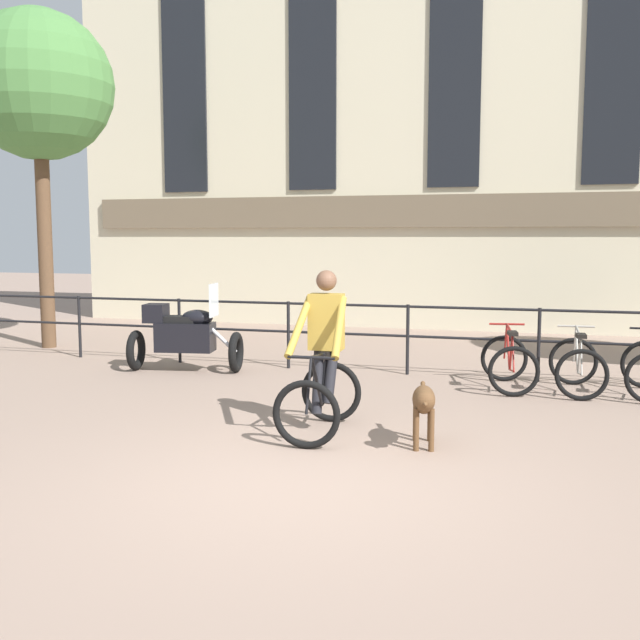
{
  "coord_description": "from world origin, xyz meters",
  "views": [
    {
      "loc": [
        1.87,
        -5.74,
        2.06
      ],
      "look_at": [
        -0.67,
        2.86,
        1.05
      ],
      "focal_mm": 42.0,
      "sensor_mm": 36.0,
      "label": 1
    }
  ],
  "objects_px": {
    "parked_motorcycle": "(184,335)",
    "parked_bicycle_mid_left": "(577,366)",
    "dog": "(424,402)",
    "cyclist_with_bike": "(323,360)",
    "parked_bicycle_near_lamp": "(509,363)"
  },
  "relations": [
    {
      "from": "cyclist_with_bike",
      "to": "parked_bicycle_near_lamp",
      "type": "relative_size",
      "value": 1.41
    },
    {
      "from": "cyclist_with_bike",
      "to": "parked_bicycle_mid_left",
      "type": "height_order",
      "value": "cyclist_with_bike"
    },
    {
      "from": "cyclist_with_bike",
      "to": "dog",
      "type": "bearing_deg",
      "value": -19.27
    },
    {
      "from": "parked_motorcycle",
      "to": "parked_bicycle_mid_left",
      "type": "xyz_separation_m",
      "value": [
        5.68,
        0.05,
        -0.2
      ]
    },
    {
      "from": "parked_motorcycle",
      "to": "parked_bicycle_mid_left",
      "type": "bearing_deg",
      "value": -98.99
    },
    {
      "from": "cyclist_with_bike",
      "to": "parked_bicycle_mid_left",
      "type": "bearing_deg",
      "value": 43.84
    },
    {
      "from": "parked_motorcycle",
      "to": "parked_bicycle_near_lamp",
      "type": "relative_size",
      "value": 1.48
    },
    {
      "from": "parked_bicycle_mid_left",
      "to": "dog",
      "type": "bearing_deg",
      "value": 60.61
    },
    {
      "from": "parked_bicycle_near_lamp",
      "to": "cyclist_with_bike",
      "type": "bearing_deg",
      "value": 48.42
    },
    {
      "from": "cyclist_with_bike",
      "to": "parked_bicycle_mid_left",
      "type": "xyz_separation_m",
      "value": [
        2.67,
        2.84,
        -0.41
      ]
    },
    {
      "from": "parked_bicycle_mid_left",
      "to": "parked_motorcycle",
      "type": "bearing_deg",
      "value": -2.81
    },
    {
      "from": "parked_motorcycle",
      "to": "cyclist_with_bike",
      "type": "bearing_deg",
      "value": -142.33
    },
    {
      "from": "dog",
      "to": "parked_bicycle_mid_left",
      "type": "xyz_separation_m",
      "value": [
        1.55,
        3.17,
        -0.09
      ]
    },
    {
      "from": "cyclist_with_bike",
      "to": "parked_motorcycle",
      "type": "distance_m",
      "value": 4.11
    },
    {
      "from": "parked_motorcycle",
      "to": "parked_bicycle_mid_left",
      "type": "height_order",
      "value": "parked_motorcycle"
    }
  ]
}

